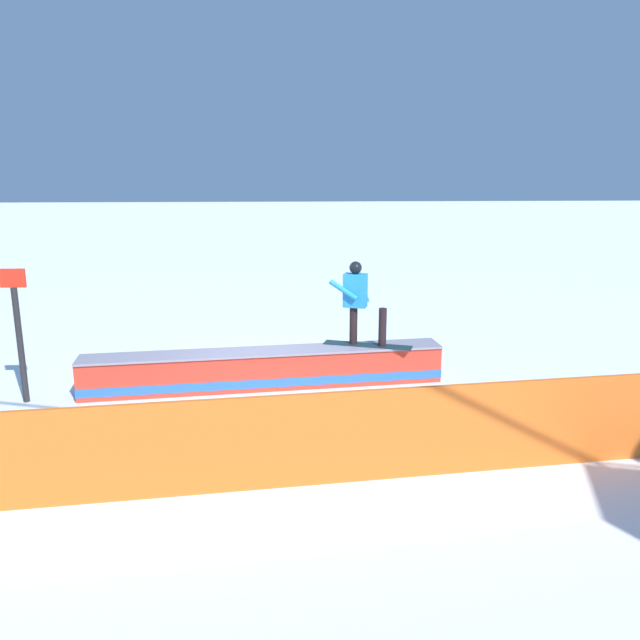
{
  "coord_description": "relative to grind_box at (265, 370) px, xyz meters",
  "views": [
    {
      "loc": [
        -0.36,
        10.62,
        3.8
      ],
      "look_at": [
        -0.92,
        0.9,
        1.43
      ],
      "focal_mm": 35.5,
      "sensor_mm": 36.0,
      "label": 1
    }
  ],
  "objects": [
    {
      "name": "ground_plane",
      "position": [
        0.0,
        0.0,
        -0.31
      ],
      "size": [
        120.0,
        120.0,
        0.0
      ],
      "primitive_type": "plane",
      "color": "white"
    },
    {
      "name": "trail_marker",
      "position": [
        3.94,
        0.49,
        0.88
      ],
      "size": [
        0.4,
        0.1,
        2.23
      ],
      "color": "#262628",
      "rests_on": "ground_plane"
    },
    {
      "name": "snowboarder",
      "position": [
        -1.67,
        -0.26,
        1.19
      ],
      "size": [
        1.59,
        0.76,
        1.51
      ],
      "color": "#152B30",
      "rests_on": "grind_box"
    },
    {
      "name": "grind_box",
      "position": [
        0.0,
        0.0,
        0.0
      ],
      "size": [
        6.33,
        1.31,
        0.67
      ],
      "color": "red",
      "rests_on": "ground_plane"
    },
    {
      "name": "safety_fence",
      "position": [
        0.0,
        3.64,
        0.29
      ],
      "size": [
        12.65,
        1.47,
        1.18
      ],
      "primitive_type": "cube",
      "rotation": [
        0.0,
        0.0,
        0.11
      ],
      "color": "orange",
      "rests_on": "ground_plane"
    }
  ]
}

